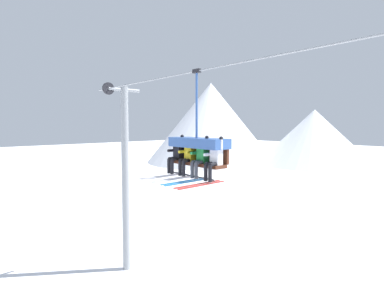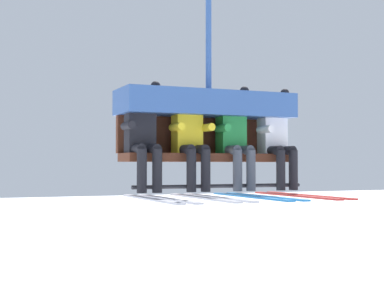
{
  "view_description": "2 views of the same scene",
  "coord_description": "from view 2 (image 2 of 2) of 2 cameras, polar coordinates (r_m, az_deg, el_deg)",
  "views": [
    {
      "loc": [
        6.85,
        -7.01,
        7.14
      ],
      "look_at": [
        -0.02,
        -0.99,
        6.52
      ],
      "focal_mm": 28.0,
      "sensor_mm": 36.0,
      "label": 1
    },
    {
      "loc": [
        -2.96,
        -7.22,
        5.82
      ],
      "look_at": [
        -0.18,
        -0.66,
        6.07
      ],
      "focal_mm": 55.0,
      "sensor_mm": 36.0,
      "label": 2
    }
  ],
  "objects": [
    {
      "name": "skier_white",
      "position": [
        7.36,
        8.3,
        0.48
      ],
      "size": [
        0.48,
        1.7,
        1.34
      ],
      "color": "silver"
    },
    {
      "name": "skier_black",
      "position": [
        6.62,
        -4.72,
        0.74
      ],
      "size": [
        0.48,
        1.7,
        1.34
      ],
      "color": "black"
    },
    {
      "name": "skier_green",
      "position": [
        7.08,
        4.27,
        0.56
      ],
      "size": [
        0.48,
        1.7,
        1.34
      ],
      "color": "#23843D"
    },
    {
      "name": "skier_yellow",
      "position": [
        6.82,
        -0.08,
        0.48
      ],
      "size": [
        0.46,
        1.7,
        1.23
      ],
      "color": "yellow"
    },
    {
      "name": "chairlift_chair",
      "position": [
        7.16,
        1.38,
        2.87
      ],
      "size": [
        2.17,
        0.74,
        3.26
      ],
      "color": "#512819"
    }
  ]
}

